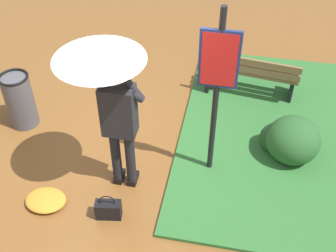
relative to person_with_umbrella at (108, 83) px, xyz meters
name	(u,v)px	position (x,y,z in m)	size (l,w,h in m)	color
ground_plane	(113,162)	(0.18, -0.31, -1.55)	(18.00, 18.00, 0.00)	brown
person_with_umbrella	(108,83)	(0.00, 0.00, 0.00)	(0.96, 0.96, 2.04)	black
info_sign_post	(217,79)	(-1.10, -0.44, -0.11)	(0.44, 0.07, 2.30)	black
handbag	(108,209)	(-0.03, 0.55, -1.42)	(0.32, 0.19, 0.37)	black
park_bench	(251,74)	(-1.52, -2.15, -1.15)	(1.40, 0.54, 0.75)	black
trash_bin	(20,100)	(1.68, -0.84, -1.13)	(0.42, 0.42, 0.83)	#4C4C51
shrub_cluster	(290,140)	(-2.09, -0.89, -1.26)	(0.77, 0.70, 0.63)	#285628
leaf_pile_by_bench	(46,200)	(0.78, 0.51, -1.50)	(0.50, 0.40, 0.11)	#C68428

